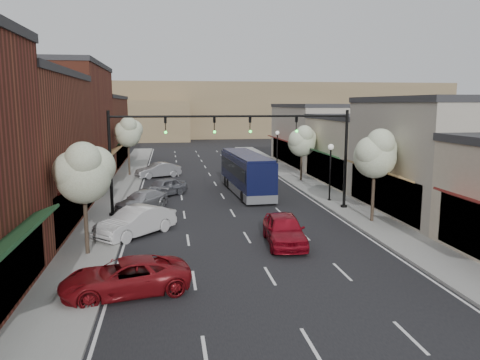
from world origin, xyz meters
name	(u,v)px	position (x,y,z in m)	size (l,w,h in m)	color
ground	(253,248)	(0.00, 0.00, 0.00)	(160.00, 160.00, 0.00)	black
sidewalk_left	(122,188)	(-8.40, 18.50, 0.07)	(2.80, 73.00, 0.15)	gray
sidewalk_right	(306,183)	(8.40, 18.50, 0.07)	(2.80, 73.00, 0.15)	gray
curb_left	(138,188)	(-7.00, 18.50, 0.07)	(0.25, 73.00, 0.17)	gray
curb_right	(292,184)	(7.00, 18.50, 0.07)	(0.25, 73.00, 0.17)	gray
bldg_left_midfar	(52,127)	(-14.24, 20.00, 5.40)	(10.14, 14.10, 10.90)	brown
bldg_left_far	(85,131)	(-14.22, 36.00, 4.16)	(10.14, 18.10, 8.40)	brown
bldg_right_midnear	(437,156)	(13.72, 6.00, 3.91)	(9.14, 12.10, 7.90)	#A69F8E
bldg_right_midfar	(364,150)	(13.70, 18.00, 3.17)	(9.14, 12.10, 6.40)	beige
bldg_right_far	(317,135)	(13.71, 32.00, 3.66)	(9.14, 16.10, 7.40)	#A69F8E
hill_far	(186,110)	(0.00, 90.00, 6.00)	(120.00, 30.00, 12.00)	#7A6647
hill_near	(66,121)	(-25.00, 78.00, 4.00)	(50.00, 20.00, 8.00)	#7A6647
signal_mast_right	(313,145)	(5.62, 8.00, 4.62)	(8.22, 0.46, 7.00)	black
signal_mast_left	(147,147)	(-5.62, 8.00, 4.62)	(8.22, 0.46, 7.00)	black
tree_right_near	(376,153)	(8.35, 3.94, 4.45)	(2.85, 2.65, 5.95)	#47382B
tree_right_far	(302,140)	(8.35, 19.94, 3.99)	(2.85, 2.65, 5.43)	#47382B
tree_left_near	(84,172)	(-8.25, -0.06, 4.22)	(2.85, 2.65, 5.69)	#47382B
tree_left_far	(128,132)	(-8.25, 25.94, 4.60)	(2.85, 2.65, 6.13)	#47382B
lamp_post_near	(330,163)	(7.80, 10.50, 3.01)	(0.44, 0.44, 4.44)	black
lamp_post_far	(277,144)	(7.80, 28.00, 3.01)	(0.44, 0.44, 4.44)	black
coach_bus	(246,173)	(2.12, 15.07, 1.74)	(2.96, 10.97, 3.32)	black
red_hatchback	(284,229)	(1.74, 0.43, 0.83)	(1.95, 4.85, 1.65)	maroon
parked_car_a	(125,277)	(-6.04, -5.04, 0.70)	(2.32, 5.03, 1.40)	maroon
parked_car_b	(136,222)	(-6.18, 3.32, 0.82)	(1.74, 4.98, 1.64)	silver
parked_car_c	(142,201)	(-6.20, 10.01, 0.66)	(1.86, 4.57, 1.33)	#9D9DA2
parked_car_d	(163,187)	(-4.76, 14.75, 0.73)	(1.72, 4.28, 1.46)	slate
parked_car_e	(158,170)	(-5.33, 24.72, 0.74)	(1.58, 4.52, 1.49)	#AAABB0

